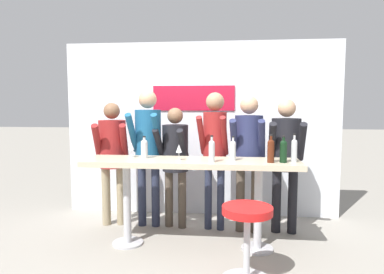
# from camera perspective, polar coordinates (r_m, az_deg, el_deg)

# --- Properties ---
(ground_plane) EXTENTS (40.00, 40.00, 0.00)m
(ground_plane) POSITION_cam_1_polar(r_m,az_deg,el_deg) (4.14, -0.13, -17.79)
(ground_plane) COLOR gray
(back_wall) EXTENTS (4.02, 0.12, 2.54)m
(back_wall) POSITION_cam_1_polar(r_m,az_deg,el_deg) (5.08, 1.39, 1.36)
(back_wall) COLOR silver
(back_wall) RESTS_ON ground_plane
(tasting_table) EXTENTS (2.42, 0.56, 1.01)m
(tasting_table) POSITION_cam_1_polar(r_m,az_deg,el_deg) (3.89, -0.13, -6.15)
(tasting_table) COLOR beige
(tasting_table) RESTS_ON ground_plane
(bar_stool) EXTENTS (0.48, 0.48, 0.72)m
(bar_stool) POSITION_cam_1_polar(r_m,az_deg,el_deg) (3.25, 9.15, -15.31)
(bar_stool) COLOR #B2B2B7
(bar_stool) RESTS_ON ground_plane
(person_far_left) EXTENTS (0.49, 0.59, 1.66)m
(person_far_left) POSITION_cam_1_polar(r_m,az_deg,el_deg) (4.70, -13.11, -2.14)
(person_far_left) COLOR gray
(person_far_left) RESTS_ON ground_plane
(person_left) EXTENTS (0.42, 0.55, 1.82)m
(person_left) POSITION_cam_1_polar(r_m,az_deg,el_deg) (4.55, -7.36, -0.81)
(person_left) COLOR #23283D
(person_left) RESTS_ON ground_plane
(person_center_left) EXTENTS (0.46, 0.56, 1.59)m
(person_center_left) POSITION_cam_1_polar(r_m,az_deg,el_deg) (4.49, -2.83, -2.86)
(person_center_left) COLOR #473D33
(person_center_left) RESTS_ON ground_plane
(person_center) EXTENTS (0.40, 0.55, 1.79)m
(person_center) POSITION_cam_1_polar(r_m,az_deg,el_deg) (4.40, 3.80, -1.08)
(person_center) COLOR #23283D
(person_center) RESTS_ON ground_plane
(person_center_right) EXTENTS (0.46, 0.58, 1.74)m
(person_center_right) POSITION_cam_1_polar(r_m,az_deg,el_deg) (4.37, 9.39, -1.85)
(person_center_right) COLOR #473D33
(person_center_right) RESTS_ON ground_plane
(person_right) EXTENTS (0.46, 0.57, 1.70)m
(person_right) POSITION_cam_1_polar(r_m,az_deg,el_deg) (4.44, 15.35, -2.27)
(person_right) COLOR black
(person_right) RESTS_ON ground_plane
(wine_bottle_0) EXTENTS (0.06, 0.06, 0.31)m
(wine_bottle_0) POSITION_cam_1_polar(r_m,az_deg,el_deg) (3.85, 16.67, -1.98)
(wine_bottle_0) COLOR #B7BCC1
(wine_bottle_0) RESTS_ON tasting_table
(wine_bottle_1) EXTENTS (0.08, 0.08, 0.29)m
(wine_bottle_1) POSITION_cam_1_polar(r_m,az_deg,el_deg) (3.78, 15.00, -2.13)
(wine_bottle_1) COLOR black
(wine_bottle_1) RESTS_ON tasting_table
(wine_bottle_2) EXTENTS (0.06, 0.06, 0.27)m
(wine_bottle_2) POSITION_cam_1_polar(r_m,az_deg,el_deg) (3.82, 6.86, -2.08)
(wine_bottle_2) COLOR #B7BCC1
(wine_bottle_2) RESTS_ON tasting_table
(wine_bottle_3) EXTENTS (0.07, 0.07, 0.29)m
(wine_bottle_3) POSITION_cam_1_polar(r_m,az_deg,el_deg) (3.69, 3.31, -2.17)
(wine_bottle_3) COLOR #B7BCC1
(wine_bottle_3) RESTS_ON tasting_table
(wine_bottle_4) EXTENTS (0.08, 0.08, 0.26)m
(wine_bottle_4) POSITION_cam_1_polar(r_m,az_deg,el_deg) (3.99, -7.95, -1.79)
(wine_bottle_4) COLOR #B7BCC1
(wine_bottle_4) RESTS_ON tasting_table
(wine_bottle_5) EXTENTS (0.07, 0.07, 0.30)m
(wine_bottle_5) POSITION_cam_1_polar(r_m,az_deg,el_deg) (3.75, 13.01, -2.07)
(wine_bottle_5) COLOR #4C1E0F
(wine_bottle_5) RESTS_ON tasting_table
(wine_glass_0) EXTENTS (0.07, 0.07, 0.18)m
(wine_glass_0) POSITION_cam_1_polar(r_m,az_deg,el_deg) (4.10, -10.08, -1.59)
(wine_glass_0) COLOR silver
(wine_glass_0) RESTS_ON tasting_table
(wine_glass_1) EXTENTS (0.07, 0.07, 0.18)m
(wine_glass_1) POSITION_cam_1_polar(r_m,az_deg,el_deg) (3.82, -2.19, -2.02)
(wine_glass_1) COLOR silver
(wine_glass_1) RESTS_ON tasting_table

